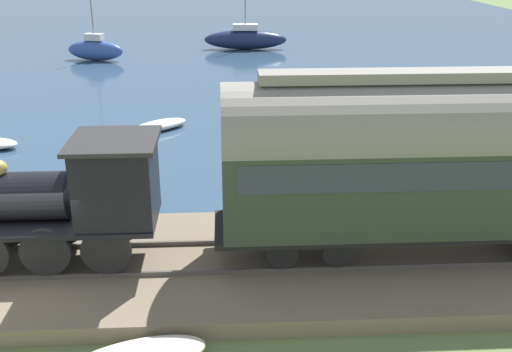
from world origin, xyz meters
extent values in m
plane|color=#607542|center=(0.00, 0.00, 0.00)|extent=(200.00, 200.00, 0.00)
cube|color=#2D4760|center=(43.18, 0.00, 0.00)|extent=(80.00, 80.00, 0.01)
cube|color=#756651|center=(0.11, 0.00, 0.20)|extent=(5.54, 56.00, 0.41)
cube|color=#4C4742|center=(-0.65, 0.00, 0.47)|extent=(0.07, 54.88, 0.12)
cube|color=#4C4742|center=(0.87, 0.00, 0.47)|extent=(0.07, 54.88, 0.12)
cylinder|color=black|center=(-0.65, -1.68, 1.11)|extent=(0.12, 1.18, 1.18)
cylinder|color=black|center=(0.87, -1.68, 1.11)|extent=(0.12, 1.18, 1.18)
cylinder|color=black|center=(-0.65, -0.29, 1.11)|extent=(0.12, 1.18, 1.18)
cylinder|color=black|center=(0.87, -0.29, 1.11)|extent=(0.12, 1.18, 1.18)
cylinder|color=black|center=(0.87, 1.11, 1.11)|extent=(0.12, 1.18, 1.18)
cube|color=black|center=(0.11, -0.29, 1.59)|extent=(2.01, 5.07, 0.12)
cylinder|color=black|center=(0.11, 0.73, 2.22)|extent=(1.15, 3.04, 1.15)
cube|color=black|center=(0.11, -1.93, 2.57)|extent=(1.91, 1.77, 1.85)
cube|color=#282828|center=(0.11, -1.93, 3.55)|extent=(2.11, 2.01, 0.10)
cylinder|color=black|center=(0.87, -11.93, 0.91)|extent=(0.12, 0.76, 0.76)
cylinder|color=black|center=(-0.65, -7.13, 0.91)|extent=(0.12, 0.76, 0.76)
cylinder|color=black|center=(0.87, -7.13, 0.91)|extent=(0.12, 0.76, 0.76)
cylinder|color=black|center=(-0.65, -5.80, 0.91)|extent=(0.12, 0.76, 0.76)
cylinder|color=black|center=(0.87, -5.80, 0.91)|extent=(0.12, 0.76, 0.76)
cube|color=black|center=(0.11, -9.53, 1.21)|extent=(1.95, 10.66, 0.16)
cube|color=#2D3828|center=(0.11, -9.53, 2.51)|extent=(2.17, 10.24, 2.43)
cube|color=#2D333D|center=(0.11, -9.53, 2.93)|extent=(2.20, 9.60, 0.68)
cylinder|color=gray|center=(0.11, -9.53, 3.72)|extent=(2.27, 10.24, 2.27)
cube|color=gray|center=(0.11, -9.53, 4.98)|extent=(0.76, 8.53, 0.24)
ellipsoid|color=#192347|center=(33.68, -6.24, 0.74)|extent=(1.90, 6.43, 1.46)
cube|color=silver|center=(33.68, -6.24, 1.69)|extent=(1.02, 1.96, 0.45)
ellipsoid|color=#335199|center=(29.60, 4.43, 0.71)|extent=(2.22, 4.26, 1.40)
cylinder|color=#9E8460|center=(29.60, 4.43, 3.59)|extent=(0.10, 0.10, 4.37)
cube|color=silver|center=(29.60, 4.43, 1.63)|extent=(0.99, 1.37, 0.45)
ellipsoid|color=silver|center=(12.59, -1.61, 0.22)|extent=(2.43, 2.75, 0.42)
camera|label=1|loc=(-13.11, -4.48, 7.81)|focal=42.00mm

